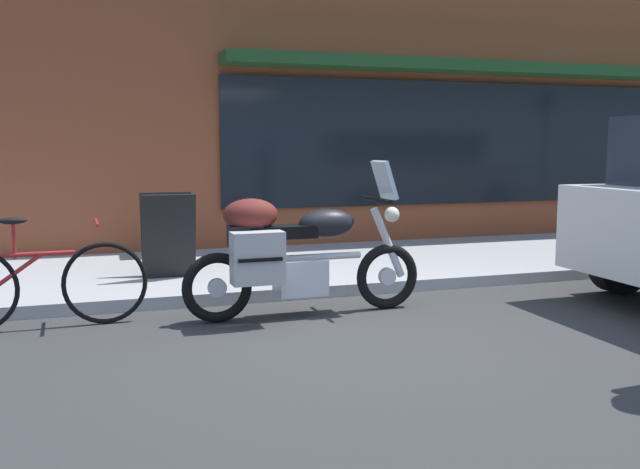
{
  "coord_description": "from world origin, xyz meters",
  "views": [
    {
      "loc": [
        -2.1,
        -5.2,
        1.51
      ],
      "look_at": [
        -0.1,
        0.87,
        0.7
      ],
      "focal_mm": 39.13,
      "sensor_mm": 36.0,
      "label": 1
    }
  ],
  "objects": [
    {
      "name": "ground_plane",
      "position": [
        0.0,
        0.0,
        0.0
      ],
      "size": [
        80.0,
        80.0,
        0.0
      ],
      "primitive_type": "plane",
      "color": "#343434"
    },
    {
      "name": "touring_motorcycle",
      "position": [
        -0.43,
        0.63,
        0.6
      ],
      "size": [
        2.21,
        0.69,
        1.38
      ],
      "color": "black",
      "rests_on": "ground_plane"
    },
    {
      "name": "parked_bicycle",
      "position": [
        -2.53,
        0.9,
        0.38
      ],
      "size": [
        1.73,
        0.48,
        0.94
      ],
      "color": "black",
      "rests_on": "ground_plane"
    },
    {
      "name": "sandwich_board_sign",
      "position": [
        -1.33,
        2.28,
        0.57
      ],
      "size": [
        0.55,
        0.41,
        0.89
      ],
      "color": "black",
      "rests_on": "sidewalk_curb"
    }
  ]
}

